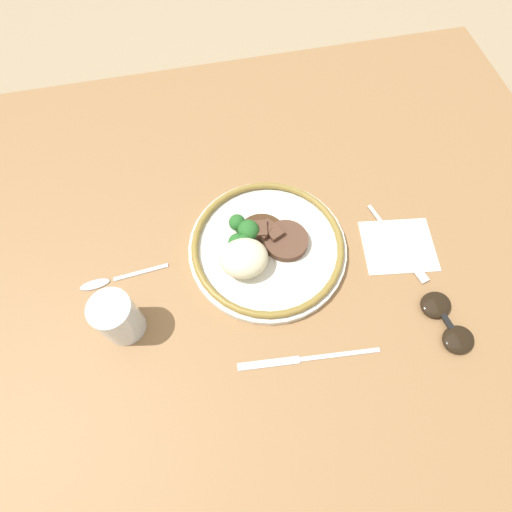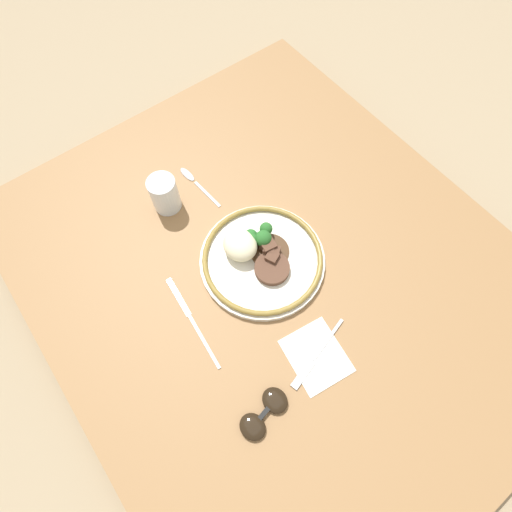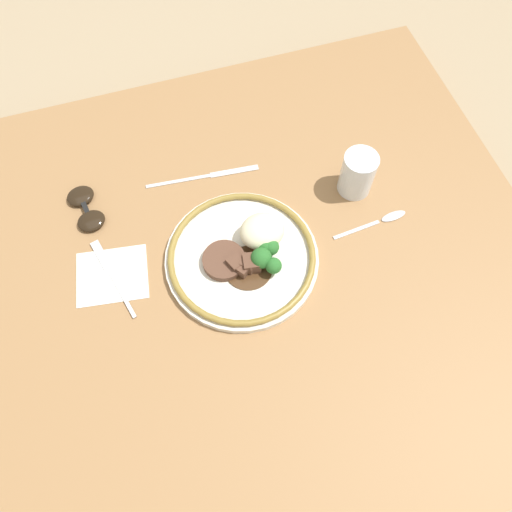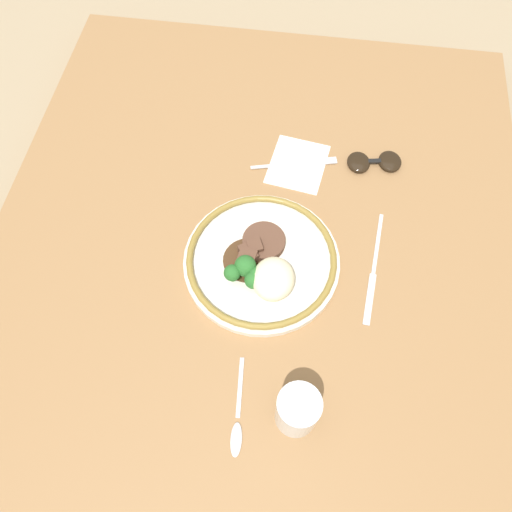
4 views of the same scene
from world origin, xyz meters
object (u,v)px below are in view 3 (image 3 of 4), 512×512
object	(u,v)px
juice_glass	(357,175)
sunglasses	(86,208)
fork	(110,271)
spoon	(384,219)
knife	(207,176)
plate	(245,255)

from	to	relation	value
juice_glass	sunglasses	world-z (taller)	juice_glass
fork	spoon	distance (m)	0.53
juice_glass	knife	world-z (taller)	juice_glass
knife	sunglasses	world-z (taller)	sunglasses
spoon	fork	bearing A→B (deg)	169.75
plate	spoon	distance (m)	0.28
knife	spoon	distance (m)	0.36
plate	fork	size ratio (longest dim) A/B	1.62
juice_glass	sunglasses	xyz separation A→B (m)	(-0.52, 0.11, -0.03)
spoon	knife	bearing A→B (deg)	141.36
fork	spoon	world-z (taller)	same
plate	knife	world-z (taller)	plate
knife	fork	bearing A→B (deg)	-140.83
knife	plate	bearing A→B (deg)	-79.27
knife	spoon	world-z (taller)	spoon
fork	plate	bearing A→B (deg)	-116.24
juice_glass	knife	xyz separation A→B (m)	(-0.27, 0.11, -0.04)
spoon	plate	bearing A→B (deg)	175.32
plate	juice_glass	distance (m)	0.27
juice_glass	fork	xyz separation A→B (m)	(-0.50, -0.04, -0.04)
fork	knife	xyz separation A→B (m)	(0.23, 0.15, -0.00)
knife	sunglasses	bearing A→B (deg)	-172.97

